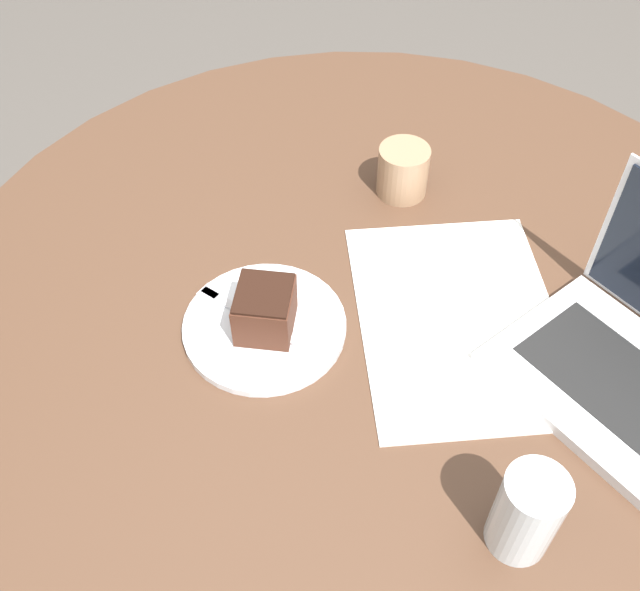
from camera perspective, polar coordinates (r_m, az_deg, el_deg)
name	(u,v)px	position (r m, az deg, el deg)	size (l,w,h in m)	color
ground_plane	(356,510)	(1.71, 2.73, -16.04)	(12.00, 12.00, 0.00)	#4C4742
dining_table	(369,344)	(1.19, 3.79, -3.74)	(1.33, 1.33, 0.72)	#4C3323
paper_document	(458,321)	(1.09, 10.44, -1.93)	(0.47, 0.41, 0.00)	white
plate	(265,326)	(1.06, -4.24, -2.36)	(0.23, 0.23, 0.01)	silver
cake_slice	(265,310)	(1.02, -4.22, -1.08)	(0.10, 0.09, 0.07)	#472619
fork	(238,310)	(1.07, -6.25, -1.08)	(0.07, 0.17, 0.00)	silver
coffee_glass	(403,171)	(1.24, 6.33, 9.42)	(0.08, 0.08, 0.09)	#997556
water_glass	(527,513)	(0.88, 15.47, -15.67)	(0.07, 0.07, 0.13)	silver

